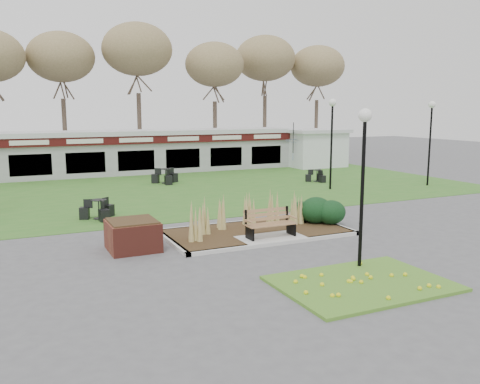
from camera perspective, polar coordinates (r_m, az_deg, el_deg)
name	(u,v)px	position (r m, az deg, el deg)	size (l,w,h in m)	color
ground	(273,242)	(16.84, 3.72, -5.60)	(100.00, 100.00, 0.00)	#515154
lawn	(166,190)	(27.74, -8.30, 0.26)	(34.00, 16.00, 0.02)	#306A21
flower_bed	(362,282)	(13.16, 13.56, -9.84)	(4.20, 3.00, 0.16)	#427120
planting_bed	(286,219)	(18.51, 5.18, -3.09)	(6.75, 3.40, 1.27)	black
park_bench	(270,223)	(16.91, 3.33, -3.48)	(1.70, 0.66, 0.93)	olive
brick_planter	(133,235)	(16.10, -11.95, -4.74)	(1.50, 1.50, 0.95)	maroon
food_pavilion	(131,152)	(35.21, -12.14, 4.46)	(24.60, 3.40, 2.90)	gray
service_hut	(315,148)	(38.79, 8.44, 4.96)	(4.40, 3.40, 2.83)	silver
tree_backdrop	(105,58)	(43.16, -14.97, 14.37)	(47.24, 5.24, 10.36)	#47382B
lamp_post_near_right	(364,153)	(13.84, 13.72, 4.24)	(0.36, 0.36, 4.35)	black
lamp_post_mid_right	(332,124)	(27.74, 10.29, 7.54)	(0.40, 0.40, 4.86)	black
lamp_post_far_right	(431,124)	(30.63, 20.65, 7.13)	(0.40, 0.40, 4.77)	black
bistro_set_b	(99,212)	(20.87, -15.54, -2.22)	(1.44, 1.37, 0.77)	black
bistro_set_c	(166,178)	(30.01, -8.34, 1.52)	(1.62, 1.45, 0.86)	black
bistro_set_d	(317,178)	(30.78, 8.62, 1.61)	(1.32, 1.20, 0.71)	black
patio_umbrella	(293,149)	(37.17, 5.98, 4.80)	(2.38, 2.40, 2.26)	black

